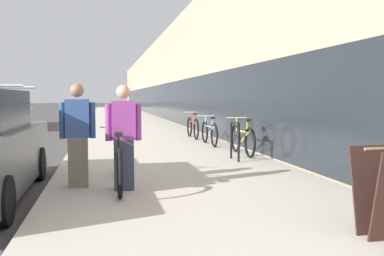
# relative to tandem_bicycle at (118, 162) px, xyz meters

# --- Properties ---
(sidewalk_slab) EXTENTS (4.57, 70.00, 0.13)m
(sidewalk_slab) POSITION_rel_tandem_bicycle_xyz_m (1.18, 18.56, -0.44)
(sidewalk_slab) COLOR #BCB5A5
(sidewalk_slab) RESTS_ON ground
(storefront_facade) EXTENTS (10.01, 70.00, 5.55)m
(storefront_facade) POSITION_rel_tandem_bicycle_xyz_m (8.50, 26.56, 2.27)
(storefront_facade) COLOR tan
(storefront_facade) RESTS_ON ground
(tandem_bicycle) EXTENTS (0.52, 2.52, 0.88)m
(tandem_bicycle) POSITION_rel_tandem_bicycle_xyz_m (0.00, 0.00, 0.00)
(tandem_bicycle) COLOR black
(tandem_bicycle) RESTS_ON sidewalk_slab
(person_rider) EXTENTS (0.53, 0.21, 1.56)m
(person_rider) POSITION_rel_tandem_bicycle_xyz_m (0.08, -0.32, 0.41)
(person_rider) COLOR #33384C
(person_rider) RESTS_ON sidewalk_slab
(person_bystander) EXTENTS (0.54, 0.21, 1.59)m
(person_bystander) POSITION_rel_tandem_bicycle_xyz_m (-0.60, 0.05, 0.42)
(person_bystander) COLOR #756B5B
(person_bystander) RESTS_ON sidewalk_slab
(bike_rack_hoop) EXTENTS (0.05, 0.60, 0.84)m
(bike_rack_hoop) POSITION_rel_tandem_bicycle_xyz_m (2.61, 2.22, 0.14)
(bike_rack_hoop) COLOR black
(bike_rack_hoop) RESTS_ON sidewalk_slab
(cruiser_bike_nearest) EXTENTS (0.52, 1.79, 0.88)m
(cruiser_bike_nearest) POSITION_rel_tandem_bicycle_xyz_m (3.05, 3.03, -0.00)
(cruiser_bike_nearest) COLOR black
(cruiser_bike_nearest) RESTS_ON sidewalk_slab
(cruiser_bike_middle) EXTENTS (0.52, 1.79, 0.84)m
(cruiser_bike_middle) POSITION_rel_tandem_bicycle_xyz_m (2.79, 5.24, -0.02)
(cruiser_bike_middle) COLOR black
(cruiser_bike_middle) RESTS_ON sidewalk_slab
(cruiser_bike_farthest) EXTENTS (0.52, 1.79, 0.87)m
(cruiser_bike_farthest) POSITION_rel_tandem_bicycle_xyz_m (2.74, 7.39, -0.01)
(cruiser_bike_farthest) COLOR black
(cruiser_bike_farthest) RESTS_ON sidewalk_slab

